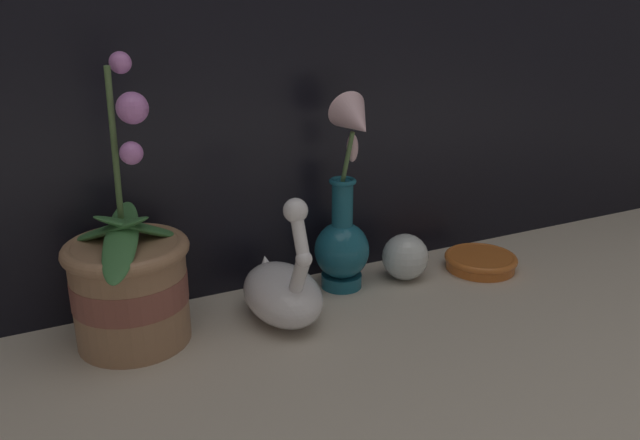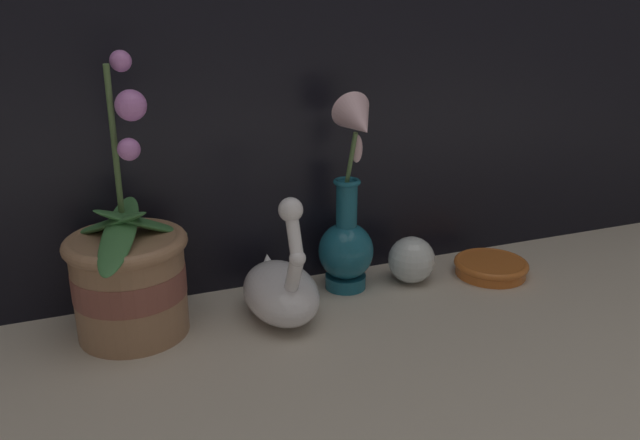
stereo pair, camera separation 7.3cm
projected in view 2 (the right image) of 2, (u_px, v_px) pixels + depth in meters
ground_plane at (373, 341)px, 0.87m from camera, size 2.80×2.80×0.00m
orchid_potted_plant at (129, 274)px, 0.87m from camera, size 0.18×0.20×0.39m
swan_figurine at (281, 288)px, 0.92m from camera, size 0.11×0.19×0.20m
blue_vase at (348, 225)px, 0.99m from camera, size 0.09×0.13×0.32m
glass_sphere at (411, 260)px, 1.04m from camera, size 0.08×0.08×0.08m
amber_dish at (491, 266)px, 1.08m from camera, size 0.13×0.13×0.03m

